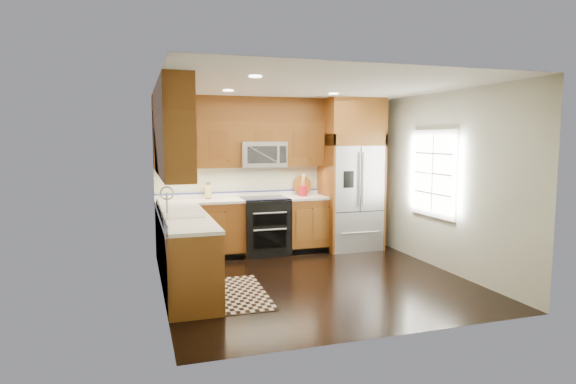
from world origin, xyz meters
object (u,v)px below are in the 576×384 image
object	(u,v)px
knife_block	(208,192)
utensil_crock	(303,188)
range	(265,226)
rug	(231,294)
refrigerator	(351,174)

from	to	relation	value
knife_block	utensil_crock	world-z (taller)	utensil_crock
range	utensil_crock	bearing A→B (deg)	4.53
range	utensil_crock	xyz separation A→B (m)	(0.70, 0.06, 0.60)
rug	knife_block	size ratio (longest dim) A/B	5.24
range	knife_block	bearing A→B (deg)	165.30
utensil_crock	rug	bearing A→B (deg)	-129.62
rug	utensil_crock	bearing A→B (deg)	52.29
range	refrigerator	size ratio (longest dim) A/B	0.36
refrigerator	range	bearing A→B (deg)	178.60
range	rug	bearing A→B (deg)	-116.18
refrigerator	utensil_crock	bearing A→B (deg)	173.79
range	utensil_crock	world-z (taller)	utensil_crock
range	rug	world-z (taller)	range
refrigerator	rug	distance (m)	3.39
utensil_crock	refrigerator	bearing A→B (deg)	-6.21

